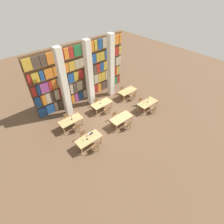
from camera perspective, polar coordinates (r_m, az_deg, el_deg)
ground_plane at (r=15.41m, az=-0.32°, el=-1.74°), size 40.00×40.00×0.00m
bookshelf_bank at (r=16.69m, az=-9.72°, el=12.20°), size 9.68×0.35×5.50m
pillar_left at (r=14.60m, az=-15.41°, el=8.63°), size 0.52×0.52×6.00m
pillar_center at (r=15.63m, az=-7.42°, el=11.91°), size 0.52×0.52×6.00m
pillar_right at (r=16.96m, az=-0.39°, el=14.55°), size 0.52×0.52×6.00m
reading_table_0 at (r=12.80m, az=-7.62°, el=-8.81°), size 1.89×0.91×0.77m
chair_0 at (r=12.56m, az=-5.46°, el=-11.34°), size 0.42×0.40×0.86m
chair_1 at (r=13.41m, az=-9.27°, el=-7.54°), size 0.42×0.40×0.86m
desk_lamp_0 at (r=12.49m, az=-8.24°, el=-7.98°), size 0.14×0.14×0.42m
laptop at (r=12.99m, az=-7.01°, el=-7.02°), size 0.32×0.22×0.21m
reading_table_1 at (r=14.30m, az=3.08°, el=-2.10°), size 1.89×0.91×0.77m
chair_2 at (r=14.08m, az=5.17°, el=-4.23°), size 0.42×0.40×0.86m
chair_3 at (r=14.85m, az=1.13°, el=-1.26°), size 0.42×0.40×0.86m
reading_table_2 at (r=16.22m, az=11.52°, el=2.84°), size 1.89×0.91×0.77m
chair_4 at (r=16.03m, az=13.45°, el=1.02°), size 0.42×0.40×0.86m
chair_5 at (r=16.71m, az=9.52°, el=3.42°), size 0.42×0.40×0.86m
desk_lamp_1 at (r=16.04m, az=11.66°, el=4.11°), size 0.14×0.14×0.47m
reading_table_3 at (r=14.46m, az=-13.33°, el=-2.80°), size 1.89×0.91×0.77m
chair_6 at (r=14.12m, az=-11.57°, el=-4.93°), size 0.42×0.40×0.86m
chair_7 at (r=15.13m, az=-14.52°, el=-1.90°), size 0.42×0.40×0.86m
desk_lamp_2 at (r=14.25m, az=-13.17°, el=-1.60°), size 0.14×0.14×0.40m
reading_table_4 at (r=15.83m, az=-3.38°, el=2.65°), size 1.89×0.91×0.77m
chair_8 at (r=15.51m, az=-1.62°, el=0.79°), size 0.42×0.40×0.86m
chair_9 at (r=16.45m, az=-4.92°, el=3.22°), size 0.42×0.40×0.86m
desk_lamp_3 at (r=15.58m, az=-3.84°, el=3.56°), size 0.14×0.14×0.40m
reading_table_5 at (r=17.59m, az=5.13°, el=6.75°), size 1.89×0.91×0.77m
chair_10 at (r=17.32m, az=6.89°, el=5.16°), size 0.42×0.40×0.86m
chair_11 at (r=18.16m, az=3.49°, el=7.18°), size 0.42×0.40×0.86m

